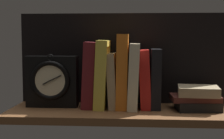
% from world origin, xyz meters
% --- Properties ---
extents(ground_plane, '(0.79, 0.27, 0.03)m').
position_xyz_m(ground_plane, '(0.00, 0.00, -0.01)').
color(ground_plane, brown).
extents(back_panel, '(0.79, 0.01, 0.34)m').
position_xyz_m(back_panel, '(0.00, 0.13, 0.17)').
color(back_panel, black).
rests_on(back_panel, ground_plane).
extents(book_maroon_dawkins, '(0.05, 0.13, 0.23)m').
position_xyz_m(book_maroon_dawkins, '(-0.12, 0.04, 0.12)').
color(book_maroon_dawkins, maroon).
rests_on(book_maroon_dawkins, ground_plane).
extents(book_yellow_seinlanguage, '(0.05, 0.15, 0.24)m').
position_xyz_m(book_yellow_seinlanguage, '(-0.08, 0.04, 0.12)').
color(book_yellow_seinlanguage, gold).
rests_on(book_yellow_seinlanguage, ground_plane).
extents(book_tan_shortstories, '(0.04, 0.13, 0.19)m').
position_xyz_m(book_tan_shortstories, '(-0.04, 0.04, 0.10)').
color(book_tan_shortstories, tan).
rests_on(book_tan_shortstories, ground_plane).
extents(book_orange_pandolfini, '(0.04, 0.14, 0.26)m').
position_xyz_m(book_orange_pandolfini, '(-0.01, 0.04, 0.13)').
color(book_orange_pandolfini, orange).
rests_on(book_orange_pandolfini, ground_plane).
extents(book_cream_twain, '(0.04, 0.17, 0.23)m').
position_xyz_m(book_cream_twain, '(0.03, 0.04, 0.11)').
color(book_cream_twain, beige).
rests_on(book_cream_twain, ground_plane).
extents(book_red_requiem, '(0.05, 0.12, 0.21)m').
position_xyz_m(book_red_requiem, '(0.07, 0.04, 0.10)').
color(book_red_requiem, red).
rests_on(book_red_requiem, ground_plane).
extents(book_black_skeptic, '(0.04, 0.12, 0.21)m').
position_xyz_m(book_black_skeptic, '(0.11, 0.04, 0.10)').
color(book_black_skeptic, black).
rests_on(book_black_skeptic, ground_plane).
extents(framed_clock, '(0.18, 0.07, 0.19)m').
position_xyz_m(framed_clock, '(-0.26, 0.03, 0.09)').
color(framed_clock, black).
rests_on(framed_clock, ground_plane).
extents(book_stack_side, '(0.17, 0.13, 0.08)m').
position_xyz_m(book_stack_side, '(0.25, 0.01, 0.04)').
color(book_stack_side, black).
rests_on(book_stack_side, ground_plane).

